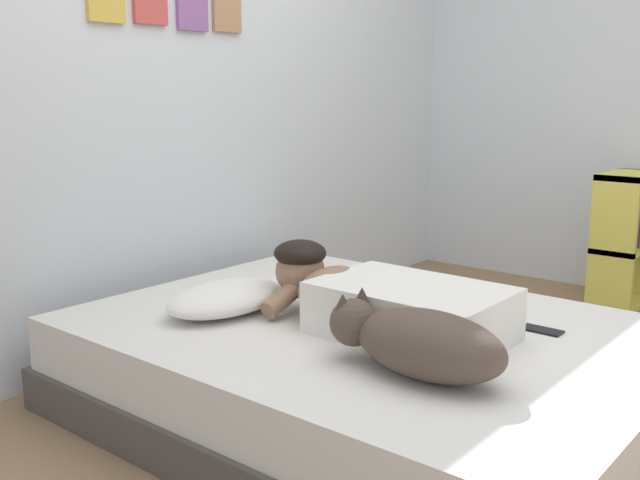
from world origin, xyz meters
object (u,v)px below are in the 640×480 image
(bed, at_px, (369,371))
(person_lying, at_px, (378,299))
(dog, at_px, (419,342))
(bookshelf, at_px, (624,239))
(cell_phone, at_px, (542,330))
(coffee_cup, at_px, (310,278))
(pillow, at_px, (226,298))

(bed, xyz_separation_m, person_lying, (-0.03, -0.05, 0.29))
(bed, bearing_deg, dog, -127.82)
(person_lying, height_order, bookshelf, bookshelf)
(bookshelf, bearing_deg, cell_phone, -171.26)
(bed, distance_m, cell_phone, 0.63)
(bed, height_order, coffee_cup, coffee_cup)
(dog, relative_size, coffee_cup, 4.60)
(bed, height_order, bookshelf, bookshelf)
(person_lying, distance_m, bookshelf, 2.08)
(cell_phone, bearing_deg, bookshelf, 8.74)
(bed, relative_size, cell_phone, 14.98)
(coffee_cup, xyz_separation_m, bookshelf, (1.79, -0.75, -0.02))
(person_lying, height_order, dog, person_lying)
(pillow, xyz_separation_m, cell_phone, (0.54, -1.02, -0.05))
(dog, distance_m, cell_phone, 0.64)
(cell_phone, xyz_separation_m, bookshelf, (1.74, 0.27, 0.02))
(person_lying, bearing_deg, bookshelf, -5.45)
(pillow, relative_size, bookshelf, 0.69)
(pillow, bearing_deg, cell_phone, -62.08)
(person_lying, bearing_deg, bed, 62.97)
(cell_phone, bearing_deg, bed, 120.57)
(pillow, height_order, bookshelf, bookshelf)
(coffee_cup, bearing_deg, dog, -122.13)
(bed, relative_size, coffee_cup, 16.78)
(coffee_cup, height_order, bookshelf, bookshelf)
(dog, bearing_deg, coffee_cup, 57.87)
(person_lying, bearing_deg, coffee_cup, 63.02)
(bookshelf, bearing_deg, person_lying, 174.55)
(cell_phone, bearing_deg, coffee_cup, 93.00)
(cell_phone, bearing_deg, pillow, 117.92)
(pillow, height_order, cell_phone, pillow)
(bed, bearing_deg, pillow, 115.02)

